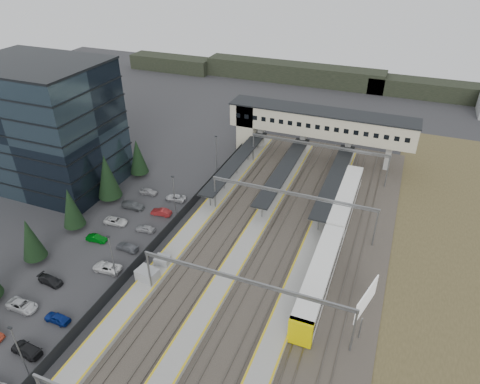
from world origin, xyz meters
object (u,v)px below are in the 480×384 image
at_px(footbridge, 308,123).
at_px(train, 333,236).
at_px(office_building, 46,126).
at_px(relay_cabin_far, 163,262).
at_px(relay_cabin_near, 148,277).
at_px(billboard, 366,300).

xyz_separation_m(footbridge, train, (12.30, -30.61, -5.74)).
bearing_deg(office_building, relay_cabin_far, -24.55).
distance_m(footbridge, train, 33.48).
xyz_separation_m(office_building, relay_cabin_near, (32.74, -18.83, -10.94)).
height_order(relay_cabin_far, footbridge, footbridge).
height_order(relay_cabin_near, billboard, billboard).
relative_size(office_building, footbridge, 0.60).
distance_m(relay_cabin_far, footbridge, 46.84).
xyz_separation_m(relay_cabin_far, billboard, (29.70, 0.32, 2.96)).
distance_m(office_building, footbridge, 53.18).
bearing_deg(train, billboard, -64.65).
distance_m(office_building, relay_cabin_near, 39.32).
distance_m(office_building, billboard, 64.94).
height_order(relay_cabin_far, billboard, billboard).
bearing_deg(relay_cabin_near, billboard, 7.75).
bearing_deg(relay_cabin_near, office_building, 150.09).
xyz_separation_m(office_building, footbridge, (43.70, 30.00, -4.26)).
height_order(relay_cabin_near, train, train).
height_order(office_building, relay_cabin_far, office_building).
xyz_separation_m(relay_cabin_near, train, (23.26, 18.22, 0.94)).
height_order(relay_cabin_far, train, train).
relative_size(relay_cabin_near, footbridge, 0.08).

